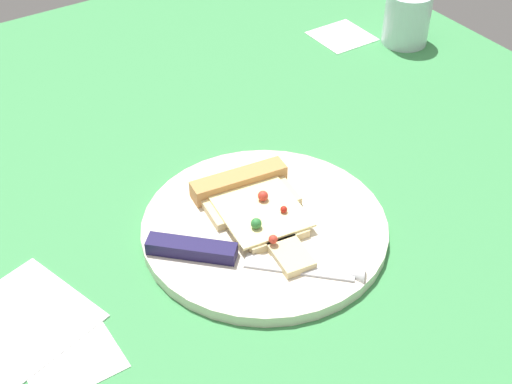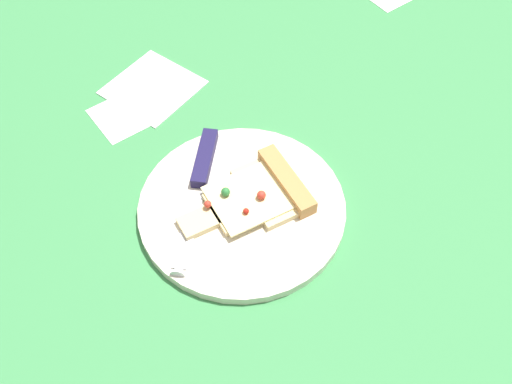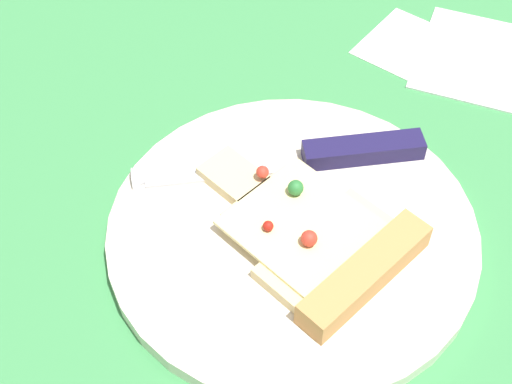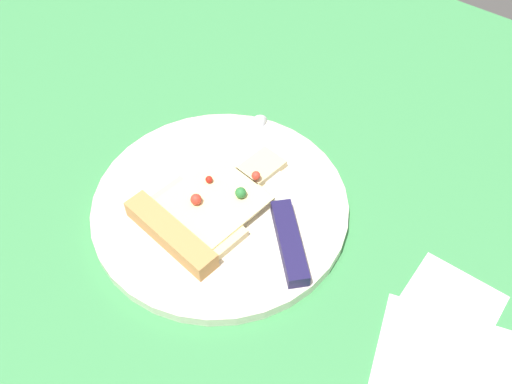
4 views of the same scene
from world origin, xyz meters
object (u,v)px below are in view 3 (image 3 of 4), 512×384
pizza_slice (318,240)px  knife (309,157)px  plate (292,233)px  napkin (488,60)px

pizza_slice → knife: size_ratio=0.98×
knife → pizza_slice: bearing=174.1°
pizza_slice → knife: 8.56cm
plate → pizza_slice: 2.99cm
pizza_slice → napkin: bearing=7.7°
pizza_slice → knife: (-6.56, -5.50, -0.19)cm
napkin → knife: bearing=-13.8°
plate → pizza_slice: bearing=82.5°
knife → plate: bearing=159.3°
plate → knife: size_ratio=1.53×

